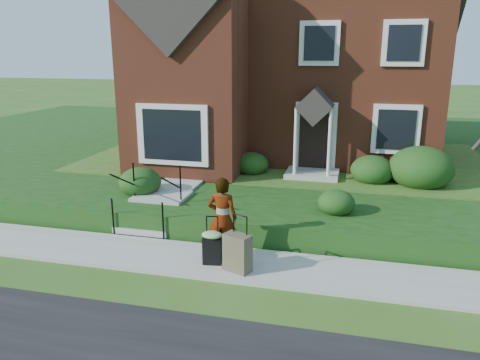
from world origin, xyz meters
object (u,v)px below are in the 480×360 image
(woman, at_px, (222,218))
(suitcase_black, at_px, (212,246))
(suitcase_olive, at_px, (238,253))
(front_steps, at_px, (155,207))

(woman, relative_size, suitcase_black, 1.71)
(woman, bearing_deg, suitcase_olive, 127.43)
(front_steps, relative_size, woman, 1.14)
(woman, bearing_deg, front_steps, -36.60)
(woman, xyz_separation_m, suitcase_olive, (0.48, -0.60, -0.49))
(front_steps, distance_m, suitcase_black, 2.96)
(front_steps, bearing_deg, woman, -35.09)
(suitcase_olive, bearing_deg, woman, 151.50)
(front_steps, bearing_deg, suitcase_olive, -38.52)
(front_steps, relative_size, suitcase_black, 1.95)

